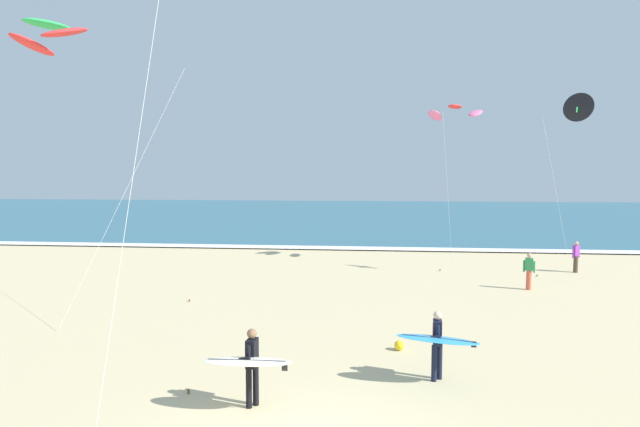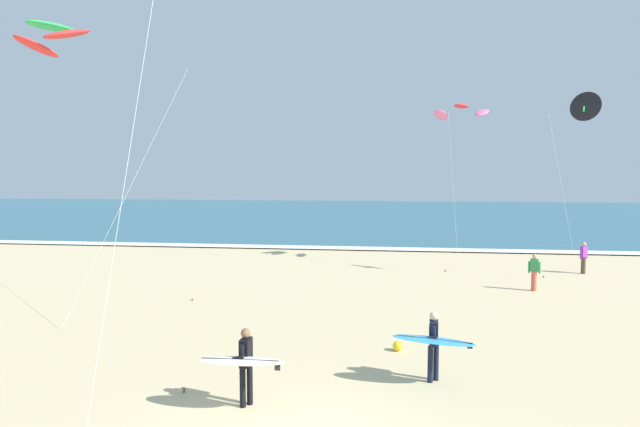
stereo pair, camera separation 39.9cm
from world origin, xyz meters
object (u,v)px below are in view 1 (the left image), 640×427
(surfer_lead, at_px, (438,340))
(surfer_trailing, at_px, (250,362))
(beach_ball, at_px, (399,345))
(kite_arc_scarlet_near, at_px, (455,112))
(bystander_purple_top, at_px, (576,257))
(kite_delta_charcoal_far, at_px, (578,108))
(kite_arc_emerald_high, at_px, (48,35))
(bystander_green_top, at_px, (529,271))

(surfer_lead, xyz_separation_m, surfer_trailing, (-4.12, -1.86, -0.00))
(beach_ball, bearing_deg, surfer_lead, -70.35)
(kite_arc_scarlet_near, bearing_deg, bystander_purple_top, -15.85)
(surfer_trailing, bearing_deg, kite_delta_charcoal_far, 50.84)
(kite_arc_scarlet_near, distance_m, bystander_purple_top, 9.70)
(surfer_trailing, bearing_deg, bystander_purple_top, 52.55)
(kite_delta_charcoal_far, bearing_deg, kite_arc_emerald_high, -152.91)
(surfer_lead, height_order, bystander_green_top, surfer_lead)
(kite_delta_charcoal_far, bearing_deg, surfer_trailing, -129.16)
(kite_arc_scarlet_near, distance_m, beach_ball, 16.88)
(kite_arc_emerald_high, bearing_deg, kite_delta_charcoal_far, 27.09)
(beach_ball, bearing_deg, kite_arc_scarlet_near, 75.95)
(kite_arc_scarlet_near, relative_size, kite_delta_charcoal_far, 1.00)
(kite_arc_scarlet_near, distance_m, kite_arc_emerald_high, 19.76)
(surfer_trailing, bearing_deg, kite_arc_scarlet_near, 69.40)
(surfer_lead, distance_m, kite_arc_emerald_high, 14.34)
(bystander_purple_top, height_order, beach_ball, bystander_purple_top)
(surfer_lead, height_order, kite_arc_scarlet_near, kite_arc_scarlet_near)
(kite_delta_charcoal_far, xyz_separation_m, kite_arc_emerald_high, (-19.11, -9.78, 1.21))
(kite_delta_charcoal_far, relative_size, beach_ball, 31.10)
(kite_arc_emerald_high, height_order, bystander_green_top, kite_arc_emerald_high)
(kite_arc_emerald_high, distance_m, bystander_purple_top, 24.90)
(kite_arc_scarlet_near, height_order, kite_arc_emerald_high, kite_arc_emerald_high)
(kite_delta_charcoal_far, distance_m, beach_ball, 15.56)
(surfer_lead, xyz_separation_m, kite_delta_charcoal_far, (7.68, 12.63, 6.97))
(surfer_trailing, relative_size, kite_arc_scarlet_near, 0.23)
(surfer_trailing, distance_m, bystander_green_top, 15.52)
(surfer_trailing, distance_m, bystander_purple_top, 21.07)
(kite_arc_scarlet_near, xyz_separation_m, bystander_green_top, (2.36, -5.96, -7.51))
(kite_arc_emerald_high, xyz_separation_m, bystander_purple_top, (20.12, 12.02, -8.41))
(kite_arc_scarlet_near, bearing_deg, beach_ball, -104.05)
(bystander_purple_top, bearing_deg, beach_ball, -126.85)
(surfer_lead, distance_m, beach_ball, 2.52)
(kite_delta_charcoal_far, xyz_separation_m, bystander_green_top, (-2.52, -2.05, -7.20))
(bystander_purple_top, bearing_deg, bystander_green_top, -129.48)
(kite_delta_charcoal_far, distance_m, bystander_green_top, 7.90)
(beach_ball, bearing_deg, bystander_purple_top, 53.15)
(surfer_lead, relative_size, bystander_green_top, 1.24)
(kite_delta_charcoal_far, bearing_deg, kite_arc_scarlet_near, 141.32)
(surfer_lead, height_order, kite_delta_charcoal_far, kite_delta_charcoal_far)
(surfer_lead, height_order, kite_arc_emerald_high, kite_arc_emerald_high)
(bystander_purple_top, height_order, bystander_green_top, same)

